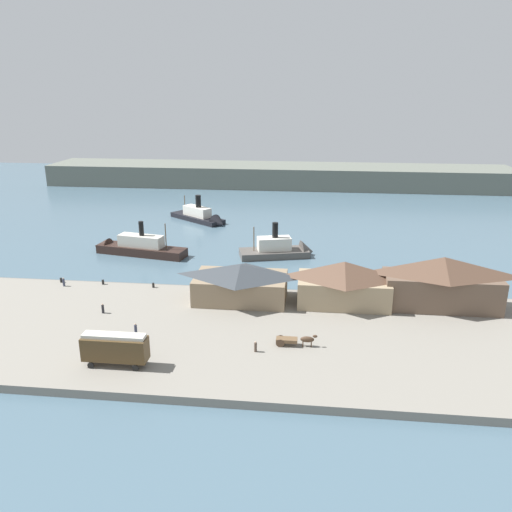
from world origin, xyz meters
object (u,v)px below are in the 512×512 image
pedestrian_near_west_shed (256,347)px  horse_cart (294,340)px  ferry_shed_west_terminal (241,282)px  pedestrian_at_waters_edge (64,282)px  mooring_post_center_west (153,285)px  pedestrian_walking_east (136,329)px  pedestrian_near_east_shed (103,309)px  ferry_approaching_east (283,250)px  street_tram (115,347)px  mooring_post_center_east (61,280)px  ferry_near_quay (203,217)px  mooring_post_east (103,282)px  ferry_moored_east (134,247)px  ferry_shed_customs_shed (344,282)px  ferry_shed_east_terminal (442,282)px

pedestrian_near_west_shed → horse_cart: bearing=24.3°
ferry_shed_west_terminal → pedestrian_at_waters_edge: 34.23m
mooring_post_center_west → pedestrian_walking_east: bearing=-80.5°
pedestrian_walking_east → pedestrian_near_east_shed: bearing=139.6°
pedestrian_near_east_shed → ferry_approaching_east: 46.41m
street_tram → mooring_post_center_west: 28.39m
mooring_post_center_east → ferry_near_quay: (16.02, 54.06, -0.28)m
horse_cart → pedestrian_near_west_shed: horse_cart is taller
horse_cart → mooring_post_center_east: size_ratio=6.59×
street_tram → pedestrian_at_waters_edge: bearing=127.5°
mooring_post_east → pedestrian_near_east_shed: bearing=-67.6°
mooring_post_center_west → ferry_moored_east: (-11.87, 23.06, -0.02)m
ferry_moored_east → ferry_approaching_east: bearing=3.7°
mooring_post_center_east → ferry_approaching_east: ferry_approaching_east is taller
ferry_shed_customs_shed → ferry_moored_east: (-46.72, 26.58, -3.44)m
mooring_post_east → ferry_near_quay: size_ratio=0.05×
ferry_shed_customs_shed → ferry_moored_east: bearing=150.4°
horse_cart → ferry_near_quay: 80.14m
ferry_shed_east_terminal → street_tram: 53.61m
ferry_shed_customs_shed → pedestrian_near_east_shed: ferry_shed_customs_shed is taller
pedestrian_near_east_shed → street_tram: bearing=-62.1°
pedestrian_at_waters_edge → ferry_moored_east: size_ratio=0.07×
ferry_shed_customs_shed → street_tram: size_ratio=1.81×
horse_cart → ferry_approaching_east: (-4.51, 45.19, -0.66)m
pedestrian_walking_east → ferry_shed_customs_shed: bearing=25.8°
horse_cart → ferry_moored_east: (-38.99, 42.93, -0.49)m
pedestrian_at_waters_edge → pedestrian_near_east_shed: bearing=-41.9°
mooring_post_east → ferry_near_quay: bearing=82.0°
pedestrian_near_east_shed → pedestrian_at_waters_edge: 16.31m
street_tram → pedestrian_near_east_shed: bearing=117.9°
ferry_shed_west_terminal → ferry_shed_east_terminal: 34.07m
street_tram → pedestrian_near_west_shed: 19.16m
pedestrian_near_west_shed → ferry_moored_east: 56.47m
pedestrian_near_west_shed → mooring_post_center_west: bearing=134.4°
mooring_post_east → ferry_shed_west_terminal: bearing=-9.2°
pedestrian_near_east_shed → ferry_moored_east: bearing=101.3°
ferry_shed_west_terminal → ferry_shed_east_terminal: (34.04, 0.61, 1.23)m
pedestrian_at_waters_edge → ferry_near_quay: (14.58, 55.86, -0.60)m
ferry_shed_west_terminal → horse_cart: ferry_shed_west_terminal is taller
ferry_shed_east_terminal → mooring_post_east: ferry_shed_east_terminal is taller
mooring_post_center_west → ferry_moored_east: bearing=117.2°
street_tram → mooring_post_center_west: street_tram is taller
pedestrian_near_east_shed → pedestrian_at_waters_edge: size_ratio=1.01×
pedestrian_near_west_shed → mooring_post_center_east: size_ratio=1.80×
ferry_shed_west_terminal → mooring_post_center_west: bearing=167.2°
horse_cart → ferry_shed_customs_shed: bearing=64.7°
street_tram → ferry_near_quay: size_ratio=0.46×
street_tram → mooring_post_east: 31.73m
ferry_shed_customs_shed → mooring_post_center_east: 53.52m
pedestrian_near_east_shed → pedestrian_walking_east: pedestrian_walking_east is taller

